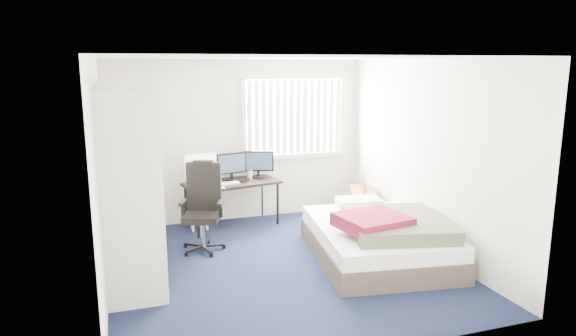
# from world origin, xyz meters

# --- Properties ---
(ground) EXTENTS (4.20, 4.20, 0.00)m
(ground) POSITION_xyz_m (0.00, 0.00, 0.00)
(ground) COLOR black
(ground) RESTS_ON ground
(room_shell) EXTENTS (4.20, 4.20, 4.20)m
(room_shell) POSITION_xyz_m (0.00, 0.00, 1.51)
(room_shell) COLOR silver
(room_shell) RESTS_ON ground
(window_assembly) EXTENTS (1.72, 0.09, 1.32)m
(window_assembly) POSITION_xyz_m (0.90, 2.04, 1.60)
(window_assembly) COLOR white
(window_assembly) RESTS_ON ground
(closet) EXTENTS (0.64, 1.84, 2.22)m
(closet) POSITION_xyz_m (-1.67, 0.27, 1.35)
(closet) COLOR beige
(closet) RESTS_ON ground
(desk) EXTENTS (1.50, 0.91, 1.15)m
(desk) POSITION_xyz_m (-0.21, 1.76, 0.73)
(desk) COLOR black
(desk) RESTS_ON ground
(office_chair) EXTENTS (0.71, 0.71, 1.18)m
(office_chair) POSITION_xyz_m (-0.78, 0.91, 0.45)
(office_chair) COLOR black
(office_chair) RESTS_ON ground
(footstool) EXTENTS (0.29, 0.24, 0.23)m
(footstool) POSITION_xyz_m (-0.71, 1.72, 0.18)
(footstool) COLOR white
(footstool) RESTS_ON ground
(nightstand) EXTENTS (0.63, 0.84, 0.70)m
(nightstand) POSITION_xyz_m (1.75, 1.25, 0.46)
(nightstand) COLOR brown
(nightstand) RESTS_ON ground
(bed) EXTENTS (1.83, 2.26, 0.68)m
(bed) POSITION_xyz_m (1.26, -0.18, 0.29)
(bed) COLOR #433830
(bed) RESTS_ON ground
(pine_box) EXTENTS (0.48, 0.41, 0.30)m
(pine_box) POSITION_xyz_m (-1.65, -0.40, 0.15)
(pine_box) COLOR #AF7C57
(pine_box) RESTS_ON ground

